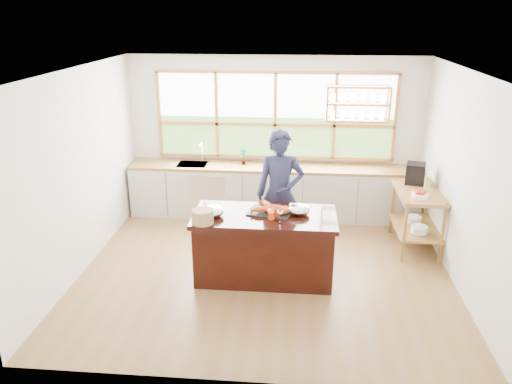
# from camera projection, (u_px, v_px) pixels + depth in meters

# --- Properties ---
(ground_plane) EXTENTS (5.00, 5.00, 0.00)m
(ground_plane) POSITION_uv_depth(u_px,v_px,m) (265.00, 269.00, 6.94)
(ground_plane) COLOR brown
(room_shell) EXTENTS (5.02, 4.52, 2.71)m
(room_shell) POSITION_uv_depth(u_px,v_px,m) (271.00, 137.00, 6.81)
(room_shell) COLOR silver
(room_shell) RESTS_ON ground_plane
(back_counter) EXTENTS (4.90, 0.63, 0.90)m
(back_counter) POSITION_uv_depth(u_px,v_px,m) (272.00, 191.00, 8.60)
(back_counter) COLOR #B2AEA8
(back_counter) RESTS_ON ground_plane
(right_shelf_unit) EXTENTS (0.62, 1.10, 0.90)m
(right_shelf_unit) POSITION_uv_depth(u_px,v_px,m) (417.00, 210.00, 7.38)
(right_shelf_unit) COLOR olive
(right_shelf_unit) RESTS_ON ground_plane
(island) EXTENTS (1.85, 0.90, 0.90)m
(island) POSITION_uv_depth(u_px,v_px,m) (264.00, 246.00, 6.59)
(island) COLOR black
(island) RESTS_ON ground_plane
(cook) EXTENTS (0.68, 0.45, 1.86)m
(cook) POSITION_uv_depth(u_px,v_px,m) (280.00, 194.00, 7.09)
(cook) COLOR #1C1E39
(cook) RESTS_ON ground_plane
(potted_plant) EXTENTS (0.16, 0.12, 0.28)m
(potted_plant) POSITION_uv_depth(u_px,v_px,m) (243.00, 156.00, 8.49)
(potted_plant) COLOR slate
(potted_plant) RESTS_ON back_counter
(cutting_board) EXTENTS (0.46, 0.39, 0.01)m
(cutting_board) POSITION_uv_depth(u_px,v_px,m) (288.00, 166.00, 8.42)
(cutting_board) COLOR green
(cutting_board) RESTS_ON back_counter
(espresso_machine) EXTENTS (0.34, 0.35, 0.31)m
(espresso_machine) POSITION_uv_depth(u_px,v_px,m) (415.00, 173.00, 7.56)
(espresso_machine) COLOR black
(espresso_machine) RESTS_ON right_shelf_unit
(wine_bottle) EXTENTS (0.09, 0.09, 0.29)m
(wine_bottle) POSITION_uv_depth(u_px,v_px,m) (427.00, 186.00, 7.06)
(wine_bottle) COLOR #89A550
(wine_bottle) RESTS_ON right_shelf_unit
(fruit_bowl) EXTENTS (0.25, 0.25, 0.11)m
(fruit_bowl) POSITION_uv_depth(u_px,v_px,m) (420.00, 194.00, 7.04)
(fruit_bowl) COLOR white
(fruit_bowl) RESTS_ON right_shelf_unit
(slate_board) EXTENTS (0.62, 0.50, 0.02)m
(slate_board) POSITION_uv_depth(u_px,v_px,m) (270.00, 212.00, 6.51)
(slate_board) COLOR black
(slate_board) RESTS_ON island
(lobster_pile) EXTENTS (0.52, 0.48, 0.08)m
(lobster_pile) POSITION_uv_depth(u_px,v_px,m) (272.00, 209.00, 6.46)
(lobster_pile) COLOR #CF3F0E
(lobster_pile) RESTS_ON slate_board
(mixing_bowl_left) EXTENTS (0.30, 0.30, 0.14)m
(mixing_bowl_left) POSITION_uv_depth(u_px,v_px,m) (212.00, 211.00, 6.39)
(mixing_bowl_left) COLOR silver
(mixing_bowl_left) RESTS_ON island
(mixing_bowl_right) EXTENTS (0.29, 0.29, 0.14)m
(mixing_bowl_right) POSITION_uv_depth(u_px,v_px,m) (299.00, 210.00, 6.45)
(mixing_bowl_right) COLOR silver
(mixing_bowl_right) RESTS_ON island
(wine_glass) EXTENTS (0.08, 0.08, 0.22)m
(wine_glass) POSITION_uv_depth(u_px,v_px,m) (280.00, 211.00, 6.15)
(wine_glass) COLOR white
(wine_glass) RESTS_ON island
(wicker_basket) EXTENTS (0.27, 0.27, 0.18)m
(wicker_basket) POSITION_uv_depth(u_px,v_px,m) (203.00, 217.00, 6.16)
(wicker_basket) COLOR #9F814C
(wicker_basket) RESTS_ON island
(parchment_roll) EXTENTS (0.20, 0.31, 0.08)m
(parchment_roll) POSITION_uv_depth(u_px,v_px,m) (209.00, 206.00, 6.61)
(parchment_roll) COLOR white
(parchment_roll) RESTS_ON island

